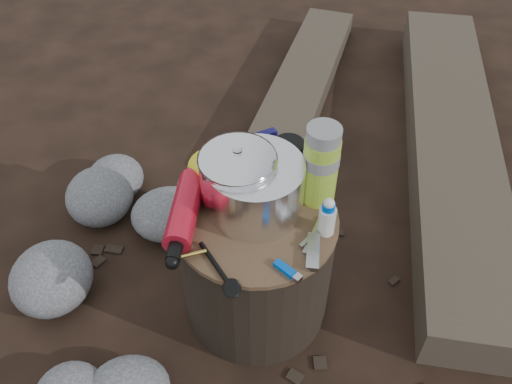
{
  "coord_description": "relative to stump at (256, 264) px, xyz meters",
  "views": [
    {
      "loc": [
        -0.12,
        -0.92,
        1.43
      ],
      "look_at": [
        0.0,
        0.0,
        0.48
      ],
      "focal_mm": 38.71,
      "sensor_mm": 36.0,
      "label": 1
    }
  ],
  "objects": [
    {
      "name": "lighter",
      "position": [
        0.05,
        -0.17,
        0.2
      ],
      "size": [
        0.06,
        0.07,
        0.01
      ],
      "primitive_type": "cube",
      "rotation": [
        0.0,
        0.0,
        0.68
      ],
      "color": "#004AC3",
      "rests_on": "stump"
    },
    {
      "name": "log_small",
      "position": [
        0.33,
        1.04,
        -0.14
      ],
      "size": [
        0.69,
        1.17,
        0.1
      ],
      "primitive_type": "cube",
      "rotation": [
        0.0,
        0.0,
        -0.43
      ],
      "color": "#3E352A",
      "rests_on": "ground"
    },
    {
      "name": "travel_mug",
      "position": [
        0.1,
        0.14,
        0.25
      ],
      "size": [
        0.08,
        0.08,
        0.12
      ],
      "primitive_type": "cylinder",
      "color": "black",
      "rests_on": "stump"
    },
    {
      "name": "thermos",
      "position": [
        0.17,
        0.05,
        0.31
      ],
      "size": [
        0.09,
        0.09,
        0.23
      ],
      "primitive_type": "cylinder",
      "color": "#9DC332",
      "rests_on": "stump"
    },
    {
      "name": "food_pouch",
      "position": [
        0.02,
        0.15,
        0.26
      ],
      "size": [
        0.11,
        0.06,
        0.14
      ],
      "primitive_type": "cube",
      "rotation": [
        0.0,
        0.0,
        0.33
      ],
      "color": "#0F0A4B",
      "rests_on": "stump"
    },
    {
      "name": "rock_ring",
      "position": [
        -0.4,
        0.12,
        -0.1
      ],
      "size": [
        0.42,
        0.92,
        0.18
      ],
      "primitive_type": null,
      "color": "#5B5B5F",
      "rests_on": "ground"
    },
    {
      "name": "stump",
      "position": [
        0.0,
        0.0,
        0.0
      ],
      "size": [
        0.42,
        0.42,
        0.39
      ],
      "primitive_type": "cylinder",
      "color": "black",
      "rests_on": "ground"
    },
    {
      "name": "fuel_bottle",
      "position": [
        -0.18,
        0.01,
        0.23
      ],
      "size": [
        0.13,
        0.3,
        0.07
      ],
      "primitive_type": null,
      "rotation": [
        0.0,
        0.0,
        -0.22
      ],
      "color": "red",
      "rests_on": "stump"
    },
    {
      "name": "stuff_sack",
      "position": [
        -0.09,
        0.15,
        0.24
      ],
      "size": [
        0.14,
        0.12,
        0.1
      ],
      "primitive_type": "ellipsoid",
      "color": "yellow",
      "rests_on": "stump"
    },
    {
      "name": "ground",
      "position": [
        0.0,
        0.0,
        -0.19
      ],
      "size": [
        60.0,
        60.0,
        0.0
      ],
      "primitive_type": "plane",
      "color": "black",
      "rests_on": "ground"
    },
    {
      "name": "multitool",
      "position": [
        0.12,
        -0.13,
        0.2
      ],
      "size": [
        0.06,
        0.11,
        0.02
      ],
      "primitive_type": "cube",
      "rotation": [
        0.0,
        0.0,
        -0.24
      ],
      "color": "#B1B1B6",
      "rests_on": "stump"
    },
    {
      "name": "squeeze_bottle",
      "position": [
        0.17,
        -0.06,
        0.24
      ],
      "size": [
        0.04,
        0.04,
        0.1
      ],
      "primitive_type": "cylinder",
      "color": "silver",
      "rests_on": "stump"
    },
    {
      "name": "camping_pot",
      "position": [
        -0.04,
        0.05,
        0.29
      ],
      "size": [
        0.19,
        0.19,
        0.19
      ],
      "primitive_type": "cylinder",
      "color": "white",
      "rests_on": "stump"
    },
    {
      "name": "spork",
      "position": [
        -0.11,
        -0.14,
        0.2
      ],
      "size": [
        0.1,
        0.17,
        0.01
      ],
      "primitive_type": null,
      "rotation": [
        0.0,
        0.0,
        0.42
      ],
      "color": "black",
      "rests_on": "stump"
    },
    {
      "name": "pot_grabber",
      "position": [
        0.13,
        -0.07,
        0.2
      ],
      "size": [
        0.11,
        0.12,
        0.01
      ],
      "primitive_type": null,
      "rotation": [
        0.0,
        0.0,
        -0.69
      ],
      "color": "#B1B1B6",
      "rests_on": "stump"
    },
    {
      "name": "log_main",
      "position": [
        0.81,
        0.55,
        -0.12
      ],
      "size": [
        0.79,
        1.78,
        0.15
      ],
      "primitive_type": "cube",
      "rotation": [
        0.0,
        0.0,
        -0.29
      ],
      "color": "#3E352A",
      "rests_on": "ground"
    },
    {
      "name": "foil_windscreen",
      "position": [
        0.0,
        0.04,
        0.27
      ],
      "size": [
        0.24,
        0.24,
        0.15
      ],
      "primitive_type": "cylinder",
      "color": "silver",
      "rests_on": "stump"
    }
  ]
}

